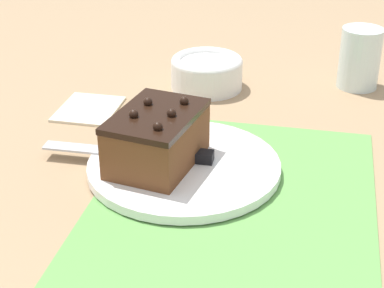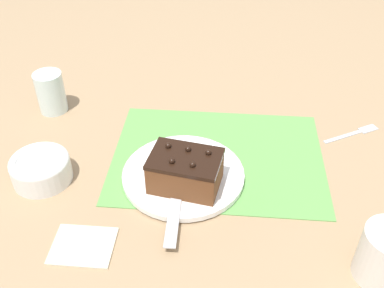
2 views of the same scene
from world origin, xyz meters
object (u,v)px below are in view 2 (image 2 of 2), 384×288
small_bowl (41,168)px  dessert_fork (355,133)px  chocolate_cake (185,171)px  drinking_glass (51,92)px  cake_plate (183,175)px  serving_knife (178,184)px

small_bowl → dessert_fork: size_ratio=0.87×
chocolate_cake → drinking_glass: (-0.36, 0.26, -0.00)m
cake_plate → dessert_fork: cake_plate is taller
cake_plate → small_bowl: bearing=-174.8°
serving_knife → drinking_glass: 0.43m
serving_knife → drinking_glass: (-0.34, 0.26, 0.03)m
cake_plate → chocolate_cake: (0.01, -0.03, 0.04)m
cake_plate → chocolate_cake: 0.05m
cake_plate → serving_knife: serving_knife is taller
serving_knife → small_bowl: (-0.28, 0.01, 0.01)m
serving_knife → drinking_glass: size_ratio=2.27×
serving_knife → small_bowl: 0.28m
drinking_glass → dessert_fork: 0.74m
serving_knife → cake_plate: bearing=-100.7°
chocolate_cake → dessert_fork: (0.38, 0.22, -0.05)m
cake_plate → chocolate_cake: chocolate_cake is taller
cake_plate → small_bowl: (-0.29, -0.03, 0.02)m
small_bowl → dessert_fork: bearing=17.6°
serving_knife → small_bowl: bearing=-3.5°
drinking_glass → small_bowl: bearing=-76.6°
small_bowl → cake_plate: bearing=5.2°
chocolate_cake → small_bowl: 0.30m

